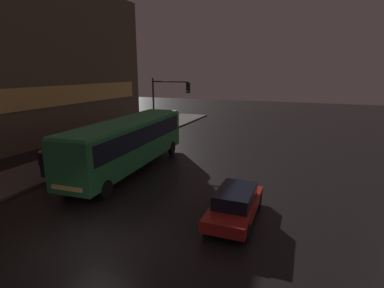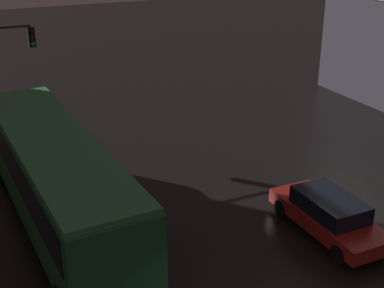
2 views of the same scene
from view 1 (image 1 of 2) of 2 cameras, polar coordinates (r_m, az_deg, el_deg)
name	(u,v)px [view 1 (image 1 of 2)]	position (r m, az deg, el deg)	size (l,w,h in m)	color
ground_plane	(93,248)	(12.36, -18.39, -18.31)	(120.00, 120.00, 0.00)	black
sidewalk_left	(84,155)	(24.84, -19.85, -1.94)	(4.00, 48.00, 0.15)	#47423D
building_left_tower	(40,63)	(35.48, -26.93, 13.66)	(10.07, 21.34, 14.60)	brown
bus_near	(129,140)	(19.99, -11.94, 0.83)	(3.18, 12.04, 3.35)	#236B38
car_taxi	(235,203)	(13.64, 8.24, -11.11)	(1.84, 4.56, 1.38)	maroon
pedestrian_near	(41,161)	(20.12, -26.76, -2.98)	(0.50, 0.50, 1.69)	black
pedestrian_mid	(78,141)	(24.72, -20.82, 0.57)	(0.61, 0.61, 1.71)	black
traffic_light_main	(166,99)	(27.30, -4.94, 8.54)	(3.68, 0.35, 5.83)	#2D2D2D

